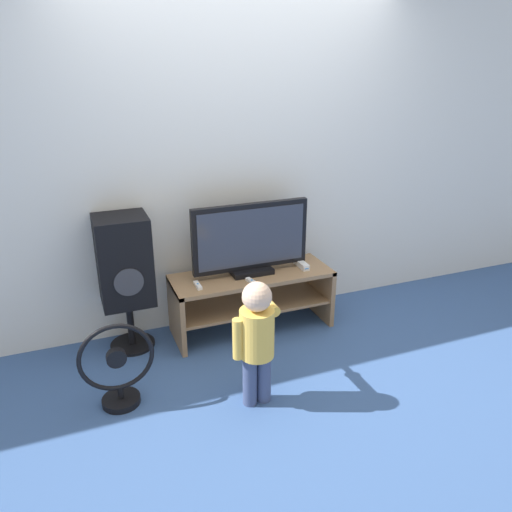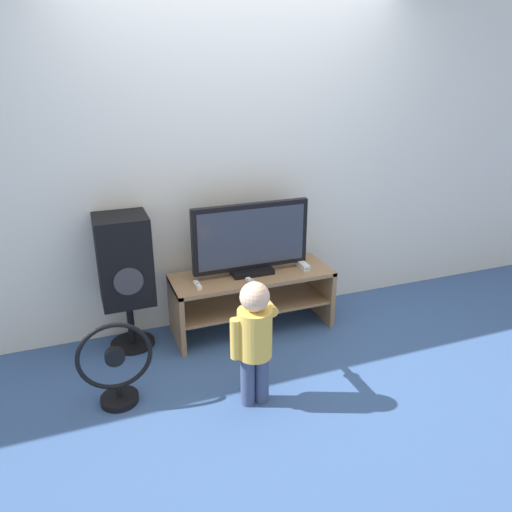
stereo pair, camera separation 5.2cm
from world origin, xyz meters
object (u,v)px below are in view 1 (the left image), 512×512
television (251,240)px  floor_fan (118,369)px  game_console (302,264)px  child (257,333)px  speaker_tower (124,263)px  remote_primary (198,285)px  remote_secondary (252,282)px

television → floor_fan: (-1.09, -0.59, -0.49)m
game_console → floor_fan: floor_fan is taller
child → speaker_tower: (-0.62, 0.93, 0.18)m
child → television: bearing=71.1°
remote_primary → remote_secondary: 0.39m
remote_secondary → floor_fan: size_ratio=0.24×
remote_primary → remote_secondary: bearing=-12.2°
television → remote_primary: bearing=-167.7°
game_console → floor_fan: 1.61m
remote_secondary → remote_primary: bearing=167.8°
speaker_tower → floor_fan: 0.79m
game_console → floor_fan: size_ratio=0.33×
remote_primary → floor_fan: bearing=-142.6°
game_console → child: child is taller
speaker_tower → game_console: bearing=-4.6°
television → floor_fan: 1.33m
speaker_tower → floor_fan: bearing=-104.4°
remote_primary → game_console: bearing=3.6°
remote_primary → remote_secondary: size_ratio=0.97×
speaker_tower → child: bearing=-56.4°
child → game_console: bearing=49.6°
remote_secondary → speaker_tower: bearing=164.2°
television → child: size_ratio=1.11×
television → floor_fan: bearing=-151.5°
remote_primary → speaker_tower: size_ratio=0.13×
game_console → remote_primary: size_ratio=1.40×
speaker_tower → television: bearing=-3.9°
child → speaker_tower: size_ratio=0.81×
child → floor_fan: child is taller
floor_fan → game_console: bearing=20.0°
child → speaker_tower: bearing=123.6°
speaker_tower → floor_fan: speaker_tower is taller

